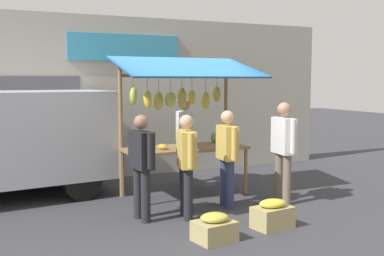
# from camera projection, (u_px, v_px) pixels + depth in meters

# --- Properties ---
(ground_plane) EXTENTS (40.00, 40.00, 0.00)m
(ground_plane) POSITION_uv_depth(u_px,v_px,m) (185.00, 195.00, 8.66)
(ground_plane) COLOR #38383D
(street_backdrop) EXTENTS (9.00, 0.30, 3.40)m
(street_backdrop) POSITION_uv_depth(u_px,v_px,m) (141.00, 97.00, 10.44)
(street_backdrop) COLOR #9E998E
(street_backdrop) RESTS_ON ground
(market_stall) EXTENTS (2.50, 1.46, 2.50)m
(market_stall) POSITION_uv_depth(u_px,v_px,m) (183.00, 109.00, 8.57)
(market_stall) COLOR olive
(market_stall) RESTS_ON ground
(vendor_with_sunhat) EXTENTS (0.45, 0.71, 1.72)m
(vendor_with_sunhat) POSITION_uv_depth(u_px,v_px,m) (184.00, 134.00, 9.37)
(vendor_with_sunhat) COLOR #4C4C51
(vendor_with_sunhat) RESTS_ON ground
(shopper_with_shopping_bag) EXTENTS (0.28, 0.68, 1.59)m
(shopper_with_shopping_bag) POSITION_uv_depth(u_px,v_px,m) (227.00, 152.00, 7.80)
(shopper_with_shopping_bag) COLOR navy
(shopper_with_shopping_bag) RESTS_ON ground
(shopper_with_ponytail) EXTENTS (0.27, 0.68, 1.57)m
(shopper_with_ponytail) POSITION_uv_depth(u_px,v_px,m) (141.00, 160.00, 7.04)
(shopper_with_ponytail) COLOR #232328
(shopper_with_ponytail) RESTS_ON ground
(shopper_in_grey_tee) EXTENTS (0.32, 0.66, 1.56)m
(shopper_in_grey_tee) POSITION_uv_depth(u_px,v_px,m) (186.00, 159.00, 7.15)
(shopper_in_grey_tee) COLOR #232328
(shopper_in_grey_tee) RESTS_ON ground
(shopper_in_striped_shirt) EXTENTS (0.29, 0.71, 1.71)m
(shopper_in_striped_shirt) POSITION_uv_depth(u_px,v_px,m) (283.00, 145.00, 8.04)
(shopper_in_striped_shirt) COLOR #726656
(shopper_in_striped_shirt) RESTS_ON ground
(produce_crate_near) EXTENTS (0.58, 0.43, 0.41)m
(produce_crate_near) POSITION_uv_depth(u_px,v_px,m) (272.00, 215.00, 6.73)
(produce_crate_near) COLOR tan
(produce_crate_near) RESTS_ON ground
(produce_crate_side) EXTENTS (0.55, 0.47, 0.37)m
(produce_crate_side) POSITION_uv_depth(u_px,v_px,m) (214.00, 228.00, 6.18)
(produce_crate_side) COLOR tan
(produce_crate_side) RESTS_ON ground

